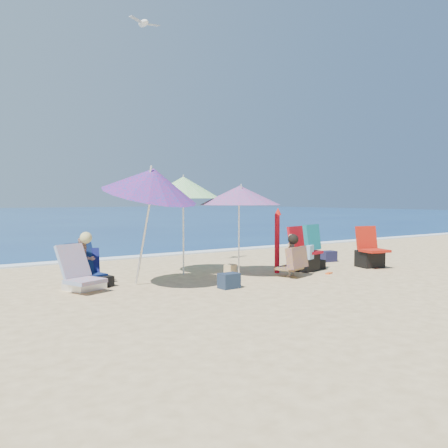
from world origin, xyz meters
TOP-DOWN VIEW (x-y plane):
  - ground at (0.00, 0.00)m, footprint 120.00×120.00m
  - foam at (0.00, 5.10)m, footprint 120.00×0.50m
  - umbrella_turquoise at (0.00, 0.86)m, footprint 2.13×2.13m
  - umbrella_striped at (-0.83, 1.75)m, footprint 1.60×1.60m
  - umbrella_blue at (-2.10, 0.66)m, footprint 2.18×2.22m
  - furled_umbrella at (0.98, 0.80)m, footprint 0.16×0.16m
  - chair_navy at (-2.96, 1.66)m, footprint 0.67×0.72m
  - chair_rainbow at (-3.18, 1.27)m, footprint 0.85×1.02m
  - camp_chair_left at (3.35, 0.20)m, footprint 0.74×0.82m
  - camp_chair_right at (1.68, 0.66)m, footprint 0.68×0.75m
  - person_center at (0.87, 0.19)m, footprint 0.66×0.68m
  - person_left at (-2.99, 1.70)m, footprint 0.66×0.74m
  - bag_navy_a at (-0.94, -0.09)m, footprint 0.36×0.27m
  - bag_black_a at (-2.73, 1.33)m, footprint 0.30×0.24m
  - bag_tan at (0.01, 1.22)m, footprint 0.30×0.26m
  - bag_navy_b at (3.32, 1.49)m, footprint 0.41×0.33m
  - bag_black_b at (2.11, 0.66)m, footprint 0.29×0.22m
  - orange_item at (1.80, 0.05)m, footprint 0.22×0.16m
  - seagull at (-1.40, 2.40)m, footprint 0.77×0.37m

SIDE VIEW (x-z plane):
  - ground at x=0.00m, z-range 0.00..0.00m
  - orange_item at x=1.80m, z-range 0.00..0.03m
  - foam at x=0.00m, z-range 0.00..0.04m
  - bag_black_a at x=-2.73m, z-range 0.00..0.20m
  - bag_tan at x=0.01m, z-range 0.00..0.21m
  - bag_black_b at x=2.11m, z-range 0.00..0.21m
  - bag_navy_b at x=3.32m, z-range 0.00..0.27m
  - bag_navy_a at x=-0.94m, z-range 0.00..0.28m
  - chair_navy at x=-2.96m, z-range -0.16..0.52m
  - chair_rainbow at x=-3.18m, z-range -0.19..0.62m
  - camp_chair_left at x=3.35m, z-range -0.19..0.78m
  - camp_chair_right at x=1.68m, z-range -0.15..0.91m
  - person_center at x=0.87m, z-range -0.01..0.88m
  - person_left at x=-2.99m, z-range -0.05..0.96m
  - furled_umbrella at x=0.98m, z-range 0.07..1.50m
  - umbrella_turquoise at x=0.00m, z-range 0.73..2.65m
  - umbrella_striped at x=-0.83m, z-range 0.79..2.92m
  - umbrella_blue at x=-2.10m, z-range 0.75..3.08m
  - seagull at x=-1.40m, z-range 5.28..5.41m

